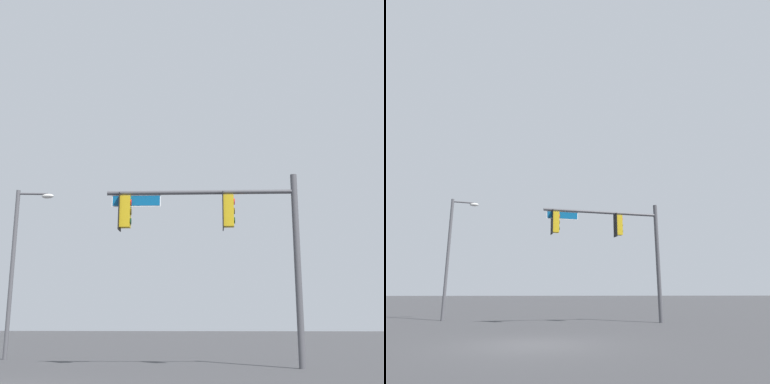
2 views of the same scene
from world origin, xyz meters
TOP-DOWN VIEW (x-y plane):
  - signal_pole_near at (-4.44, -7.76)m, footprint 6.54×1.25m
  - street_lamp at (5.02, -11.10)m, footprint 1.64×0.53m

SIDE VIEW (x-z plane):
  - street_lamp at x=5.02m, z-range 0.54..7.72m
  - signal_pole_near at x=-4.44m, z-range 1.31..7.74m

